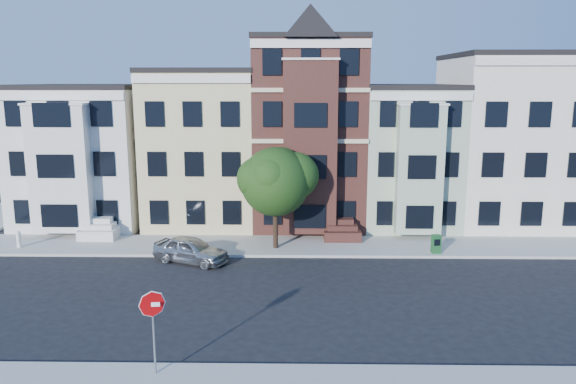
{
  "coord_description": "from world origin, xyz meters",
  "views": [
    {
      "loc": [
        -0.76,
        -23.45,
        9.55
      ],
      "look_at": [
        -1.2,
        3.42,
        4.2
      ],
      "focal_mm": 35.0,
      "sensor_mm": 36.0,
      "label": 1
    }
  ],
  "objects_px": {
    "parked_car": "(191,250)",
    "stop_sign": "(153,327)",
    "newspaper_box": "(436,244)",
    "street_tree": "(275,186)",
    "fire_hydrant": "(19,241)"
  },
  "relations": [
    {
      "from": "parked_car",
      "to": "newspaper_box",
      "type": "xyz_separation_m",
      "value": [
        13.36,
        1.41,
        -0.04
      ]
    },
    {
      "from": "newspaper_box",
      "to": "stop_sign",
      "type": "distance_m",
      "value": 18.11
    },
    {
      "from": "street_tree",
      "to": "fire_hydrant",
      "type": "relative_size",
      "value": 9.26
    },
    {
      "from": "newspaper_box",
      "to": "parked_car",
      "type": "bearing_deg",
      "value": 178.53
    },
    {
      "from": "parked_car",
      "to": "stop_sign",
      "type": "xyz_separation_m",
      "value": [
        1.04,
        -11.82,
        1.05
      ]
    },
    {
      "from": "newspaper_box",
      "to": "street_tree",
      "type": "bearing_deg",
      "value": 166.93
    },
    {
      "from": "street_tree",
      "to": "stop_sign",
      "type": "relative_size",
      "value": 2.23
    },
    {
      "from": "parked_car",
      "to": "fire_hydrant",
      "type": "xyz_separation_m",
      "value": [
        -10.29,
        2.11,
        -0.17
      ]
    },
    {
      "from": "street_tree",
      "to": "stop_sign",
      "type": "xyz_separation_m",
      "value": [
        -3.39,
        -14.1,
        -1.97
      ]
    },
    {
      "from": "parked_car",
      "to": "street_tree",
      "type": "bearing_deg",
      "value": -39.22
    },
    {
      "from": "fire_hydrant",
      "to": "parked_car",
      "type": "bearing_deg",
      "value": -11.58
    },
    {
      "from": "newspaper_box",
      "to": "stop_sign",
      "type": "height_order",
      "value": "stop_sign"
    },
    {
      "from": "street_tree",
      "to": "parked_car",
      "type": "xyz_separation_m",
      "value": [
        -4.44,
        -2.28,
        -3.02
      ]
    },
    {
      "from": "street_tree",
      "to": "newspaper_box",
      "type": "height_order",
      "value": "street_tree"
    },
    {
      "from": "street_tree",
      "to": "fire_hydrant",
      "type": "distance_m",
      "value": 15.06
    }
  ]
}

